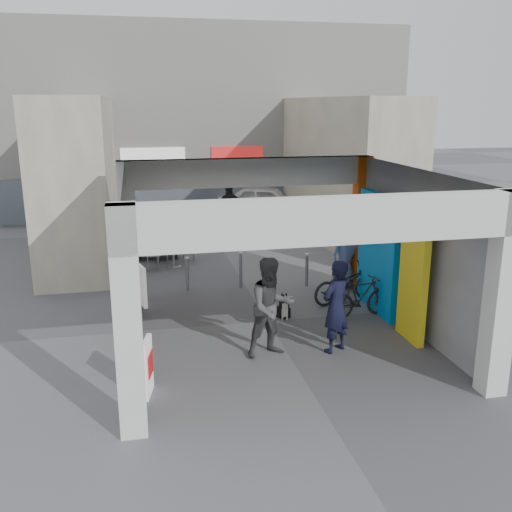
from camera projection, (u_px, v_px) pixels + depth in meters
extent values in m
plane|color=#5B5B60|center=(267.00, 321.00, 13.00)|extent=(90.00, 90.00, 0.00)
cube|color=silver|center=(128.00, 324.00, 8.16)|extent=(0.40, 0.40, 3.50)
cube|color=silver|center=(129.00, 233.00, 13.83)|extent=(0.40, 0.40, 3.50)
cube|color=silver|center=(501.00, 296.00, 9.37)|extent=(0.40, 0.40, 3.50)
cube|color=#CB500B|center=(361.00, 223.00, 15.04)|extent=(0.40, 0.40, 3.50)
plane|color=beige|center=(128.00, 267.00, 10.99)|extent=(0.00, 6.40, 6.40)
plane|color=#95959A|center=(415.00, 251.00, 12.21)|extent=(0.00, 6.40, 6.40)
cube|color=#0D80D6|center=(378.00, 253.00, 13.37)|extent=(0.15, 2.00, 2.80)
cube|color=yellow|center=(414.00, 275.00, 11.67)|extent=(0.15, 1.00, 2.80)
plane|color=#AFAFAA|center=(280.00, 172.00, 11.14)|extent=(6.40, 6.40, 0.00)
cube|color=silver|center=(249.00, 172.00, 14.11)|extent=(6.40, 0.30, 0.70)
cube|color=silver|center=(331.00, 220.00, 8.35)|extent=(6.40, 0.30, 0.70)
cube|color=white|center=(248.00, 173.00, 14.29)|extent=(4.20, 0.05, 0.55)
cube|color=silver|center=(196.00, 122.00, 25.17)|extent=(18.00, 4.00, 8.00)
cube|color=#515966|center=(203.00, 196.00, 24.02)|extent=(16.20, 0.06, 1.80)
cube|color=white|center=(153.00, 154.00, 23.16)|extent=(2.60, 0.06, 0.50)
cube|color=red|center=(237.00, 152.00, 23.86)|extent=(2.20, 0.06, 0.50)
cube|color=#BEB79D|center=(81.00, 176.00, 18.52)|extent=(2.00, 9.00, 5.00)
cube|color=#BEB79D|center=(342.00, 170.00, 20.34)|extent=(2.00, 9.00, 5.00)
cylinder|color=#989AA0|center=(187.00, 274.00, 15.00)|extent=(0.09, 0.09, 0.90)
cylinder|color=#989AA0|center=(241.00, 270.00, 15.24)|extent=(0.09, 0.09, 0.97)
cylinder|color=#989AA0|center=(307.00, 270.00, 15.41)|extent=(0.09, 0.09, 0.88)
cube|color=white|center=(148.00, 367.00, 9.62)|extent=(0.19, 0.55, 1.00)
cube|color=red|center=(150.00, 364.00, 9.62)|extent=(0.12, 0.38, 0.40)
cube|color=white|center=(142.00, 286.00, 13.89)|extent=(0.21, 0.55, 1.00)
cube|color=red|center=(144.00, 284.00, 13.88)|extent=(0.13, 0.38, 0.40)
cylinder|color=#AAA9AF|center=(173.00, 255.00, 17.22)|extent=(0.06, 0.06, 0.75)
cylinder|color=#AAA9AF|center=(174.00, 266.00, 17.31)|extent=(0.46, 0.46, 0.02)
cylinder|color=#AAA9AF|center=(173.00, 243.00, 17.12)|extent=(0.73, 0.73, 0.05)
cube|color=#AAA9AF|center=(153.00, 262.00, 16.93)|extent=(0.39, 0.39, 0.47)
cube|color=#AAA9AF|center=(152.00, 246.00, 16.99)|extent=(0.39, 0.05, 0.47)
cube|color=#AAA9AF|center=(189.00, 254.00, 17.85)|extent=(0.39, 0.39, 0.47)
cube|color=#AAA9AF|center=(188.00, 238.00, 17.91)|extent=(0.39, 0.05, 0.47)
cube|color=#AAA9AF|center=(162.00, 255.00, 17.78)|extent=(0.39, 0.39, 0.47)
cube|color=#AAA9AF|center=(161.00, 239.00, 17.84)|extent=(0.39, 0.05, 0.47)
cube|color=black|center=(158.00, 253.00, 18.23)|extent=(1.34, 0.67, 0.34)
cube|color=#1A5D25|center=(158.00, 249.00, 18.03)|extent=(1.12, 0.39, 0.20)
cube|color=#1A5D25|center=(157.00, 241.00, 18.13)|extent=(1.12, 0.39, 0.20)
cube|color=#1A5D25|center=(157.00, 233.00, 18.23)|extent=(1.12, 0.39, 0.20)
cube|color=#1A5D25|center=(223.00, 235.00, 20.88)|extent=(0.50, 0.42, 0.28)
cube|color=navy|center=(223.00, 227.00, 20.81)|extent=(0.50, 0.42, 0.28)
cube|color=black|center=(283.00, 312.00, 13.22)|extent=(0.23, 0.31, 0.23)
cube|color=black|center=(284.00, 307.00, 13.06)|extent=(0.18, 0.16, 0.35)
cube|color=silver|center=(285.00, 310.00, 12.98)|extent=(0.15, 0.03, 0.33)
cylinder|color=silver|center=(282.00, 314.00, 13.02)|extent=(0.04, 0.04, 0.27)
cylinder|color=silver|center=(287.00, 314.00, 13.04)|extent=(0.04, 0.04, 0.27)
sphere|color=black|center=(284.00, 298.00, 12.98)|extent=(0.18, 0.18, 0.18)
cube|color=silver|center=(285.00, 301.00, 12.90)|extent=(0.08, 0.12, 0.06)
cone|color=black|center=(282.00, 294.00, 12.99)|extent=(0.07, 0.07, 0.08)
cone|color=black|center=(286.00, 294.00, 13.01)|extent=(0.07, 0.07, 0.08)
imported|color=black|center=(336.00, 307.00, 11.20)|extent=(0.82, 0.75, 1.88)
imported|color=#434345|center=(271.00, 307.00, 11.03)|extent=(1.11, 0.96, 1.98)
imported|color=#546CA4|center=(346.00, 255.00, 15.16)|extent=(0.98, 0.77, 1.78)
imported|color=black|center=(230.00, 210.00, 20.94)|extent=(1.23, 0.70, 1.98)
imported|color=black|center=(345.00, 283.00, 14.13)|extent=(1.97, 1.17, 0.98)
imported|color=black|center=(360.00, 297.00, 13.11)|extent=(1.69, 0.74, 0.98)
imported|color=silver|center=(268.00, 202.00, 24.21)|extent=(4.57, 3.12, 1.44)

